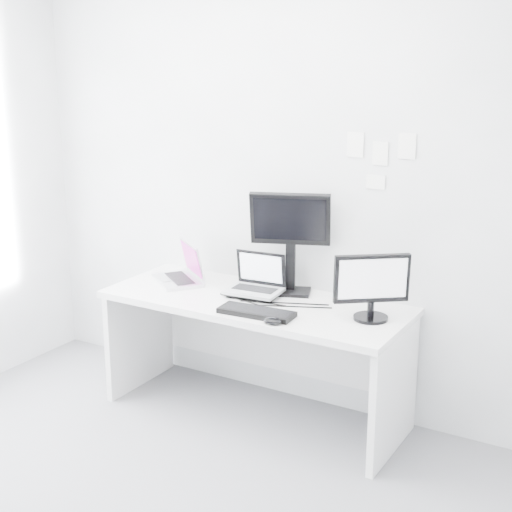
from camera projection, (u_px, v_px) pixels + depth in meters
The scene contains 13 objects.
back_wall at pixel (284, 185), 4.47m from camera, with size 3.60×3.60×0.00m, color silver.
desk at pixel (255, 358), 4.44m from camera, with size 1.80×0.70×0.73m, color white.
macbook at pixel (177, 262), 4.64m from camera, with size 0.35×0.26×0.26m, color silver.
speaker at pixel (256, 271), 4.55m from camera, with size 0.10×0.10×0.20m, color black.
dell_laptop at pixel (254, 275), 4.36m from camera, with size 0.31×0.24×0.26m, color #A5A7AC.
rear_monitor at pixel (290, 242), 4.37m from camera, with size 0.47×0.17×0.63m, color black.
samsung_monitor at pixel (372, 286), 3.97m from camera, with size 0.41×0.19×0.37m, color black.
keyboard at pixel (257, 312), 4.09m from camera, with size 0.42×0.15×0.03m, color black.
mouse at pixel (273, 321), 3.95m from camera, with size 0.11×0.07×0.03m, color black.
wall_note_0 at pixel (355, 145), 4.17m from camera, with size 0.10×0.00×0.14m, color white.
wall_note_1 at pixel (380, 153), 4.11m from camera, with size 0.09×0.00×0.13m, color white.
wall_note_2 at pixel (407, 146), 4.03m from camera, with size 0.10×0.00×0.14m, color white.
wall_note_3 at pixel (376, 182), 4.16m from camera, with size 0.11×0.00×0.08m, color white.
Camera 1 is at (2.09, -2.30, 2.12)m, focal length 52.49 mm.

